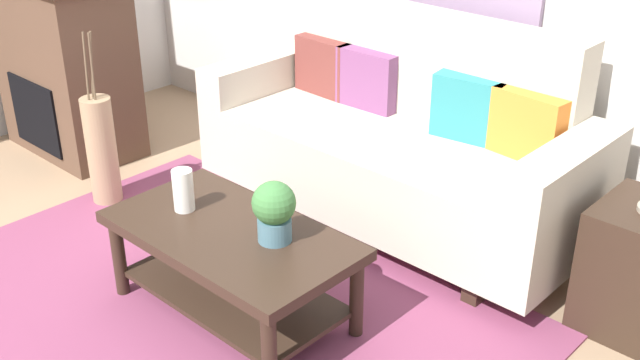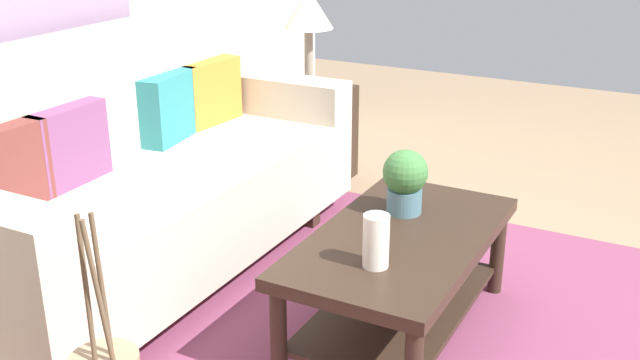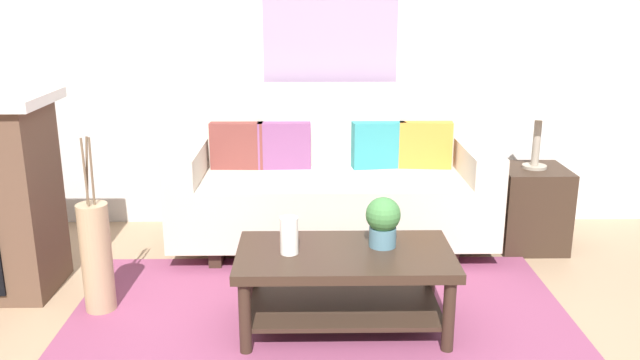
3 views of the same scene
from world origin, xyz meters
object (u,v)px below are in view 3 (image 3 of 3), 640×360
object	(u,v)px
throw_pillow_maroon	(237,145)
tabletop_vase	(289,235)
throw_pillow_orange	(425,145)
table_lamp	(540,104)
couch	(332,185)
framed_painting	(330,33)
throw_pillow_teal	(378,145)
floor_vase	(97,259)
side_table	(530,208)
throw_pillow_plum	(284,145)
coffee_table	(345,272)
potted_plant_tabletop	(383,220)

from	to	relation	value
throw_pillow_maroon	tabletop_vase	size ratio (longest dim) A/B	1.89
throw_pillow_maroon	throw_pillow_orange	world-z (taller)	same
tabletop_vase	table_lamp	size ratio (longest dim) A/B	0.33
couch	throw_pillow_maroon	world-z (taller)	couch
tabletop_vase	framed_painting	size ratio (longest dim) A/B	0.20
throw_pillow_teal	floor_vase	world-z (taller)	throw_pillow_teal
throw_pillow_teal	table_lamp	size ratio (longest dim) A/B	0.63
couch	framed_painting	size ratio (longest dim) A/B	2.22
side_table	floor_vase	xyz separation A→B (m)	(-2.65, -0.91, 0.03)
throw_pillow_plum	table_lamp	bearing A→B (deg)	-6.39
side_table	framed_painting	world-z (taller)	framed_painting
table_lamp	floor_vase	bearing A→B (deg)	-161.14
throw_pillow_teal	tabletop_vase	distance (m)	1.46
throw_pillow_maroon	framed_painting	distance (m)	1.03
floor_vase	coffee_table	bearing A→B (deg)	-9.20
throw_pillow_teal	coffee_table	bearing A→B (deg)	-102.79
floor_vase	side_table	bearing A→B (deg)	18.86
coffee_table	floor_vase	xyz separation A→B (m)	(-1.33, 0.22, -0.01)
side_table	floor_vase	distance (m)	2.81
throw_pillow_teal	potted_plant_tabletop	size ratio (longest dim) A/B	1.37
throw_pillow_teal	side_table	world-z (taller)	throw_pillow_teal
throw_pillow_maroon	table_lamp	size ratio (longest dim) A/B	0.63
throw_pillow_teal	framed_painting	xyz separation A→B (m)	(-0.32, 0.34, 0.73)
potted_plant_tabletop	floor_vase	size ratio (longest dim) A/B	0.42
potted_plant_tabletop	table_lamp	bearing A→B (deg)	43.02
throw_pillow_teal	tabletop_vase	bearing A→B (deg)	-113.51
throw_pillow_orange	floor_vase	xyz separation A→B (m)	(-1.95, -1.09, -0.37)
couch	throw_pillow_orange	distance (m)	0.70
coffee_table	framed_painting	distance (m)	1.98
throw_pillow_maroon	side_table	xyz separation A→B (m)	(2.00, -0.19, -0.40)
throw_pillow_orange	throw_pillow_plum	bearing A→B (deg)	180.00
tabletop_vase	table_lamp	distance (m)	2.02
throw_pillow_orange	table_lamp	bearing A→B (deg)	-14.91
throw_pillow_orange	tabletop_vase	xyz separation A→B (m)	(-0.90, -1.33, -0.15)
coffee_table	couch	bearing A→B (deg)	91.27
tabletop_vase	framed_painting	xyz separation A→B (m)	(0.25, 1.67, 0.89)
side_table	floor_vase	bearing A→B (deg)	-161.14
throw_pillow_plum	framed_painting	distance (m)	0.87
throw_pillow_plum	tabletop_vase	bearing A→B (deg)	-87.02
potted_plant_tabletop	tabletop_vase	bearing A→B (deg)	-169.49
throw_pillow_plum	throw_pillow_teal	bearing A→B (deg)	0.00
couch	potted_plant_tabletop	bearing A→B (deg)	-78.63
coffee_table	side_table	xyz separation A→B (m)	(1.33, 1.12, -0.03)
throw_pillow_orange	table_lamp	world-z (taller)	table_lamp
throw_pillow_orange	framed_painting	bearing A→B (deg)	152.21
tabletop_vase	throw_pillow_orange	bearing A→B (deg)	55.84
throw_pillow_orange	couch	bearing A→B (deg)	-168.92
framed_painting	tabletop_vase	bearing A→B (deg)	-98.67
tabletop_vase	framed_painting	distance (m)	1.91
throw_pillow_plum	floor_vase	size ratio (longest dim) A/B	0.58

